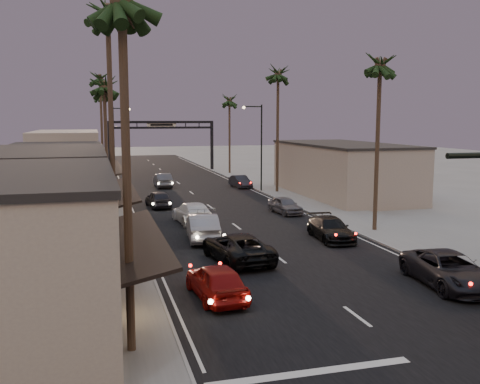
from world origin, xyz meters
TOP-DOWN VIEW (x-y plane):
  - ground at (0.00, 40.00)m, footprint 200.00×200.00m
  - road at (0.00, 45.00)m, footprint 14.00×120.00m
  - sidewalk_left at (-9.50, 52.00)m, footprint 5.00×92.00m
  - sidewalk_right at (9.50, 52.00)m, footprint 5.00×92.00m
  - storefront_mid at (-13.00, 26.00)m, footprint 8.00×14.00m
  - storefront_far at (-13.00, 42.00)m, footprint 8.00×16.00m
  - storefront_dist at (-13.00, 65.00)m, footprint 8.00×20.00m
  - building_right at (14.00, 40.00)m, footprint 8.00×18.00m
  - arch at (0.00, 70.00)m, footprint 15.20×0.40m
  - streetlight_right at (6.92, 45.00)m, footprint 2.13×0.30m
  - streetlight_left at (-6.92, 58.00)m, footprint 2.13×0.30m
  - palm_lb at (-8.60, 22.00)m, footprint 3.20×3.20m
  - palm_lc at (-8.60, 36.00)m, footprint 3.20×3.20m
  - palm_ld at (-8.60, 55.00)m, footprint 3.20×3.20m
  - palm_ra at (8.60, 24.00)m, footprint 3.20×3.20m
  - palm_rb at (8.60, 44.00)m, footprint 3.20×3.20m
  - palm_rc at (8.60, 64.00)m, footprint 3.20×3.20m
  - palm_far at (-8.30, 78.00)m, footprint 3.20×3.20m
  - oncoming_red at (-4.76, 13.49)m, footprint 2.16×4.62m
  - oncoming_pickup at (-2.38, 18.99)m, footprint 3.16×5.82m
  - oncoming_silver at (-3.16, 24.49)m, footprint 2.30×5.25m
  - oncoming_white at (-2.79, 29.99)m, footprint 2.52×5.47m
  - oncoming_dgrey at (-4.35, 37.77)m, footprint 2.10×4.40m
  - oncoming_grey_far at (-2.28, 51.38)m, footprint 1.70×4.73m
  - curbside_near at (5.80, 12.33)m, footprint 3.13×5.78m
  - curbside_black at (4.63, 22.44)m, footprint 2.34×4.98m
  - curbside_grey at (5.10, 32.02)m, footprint 2.04×4.14m
  - curbside_far at (6.00, 48.86)m, footprint 1.82×4.17m

SIDE VIEW (x-z plane):
  - ground at x=0.00m, z-range 0.00..0.00m
  - road at x=0.00m, z-range -0.01..0.01m
  - sidewalk_left at x=-9.50m, z-range 0.00..0.12m
  - sidewalk_right at x=9.50m, z-range 0.00..0.12m
  - curbside_far at x=6.00m, z-range 0.00..1.33m
  - curbside_grey at x=5.10m, z-range 0.00..1.36m
  - curbside_black at x=4.63m, z-range 0.00..1.40m
  - oncoming_dgrey at x=-4.35m, z-range 0.00..1.45m
  - oncoming_red at x=-4.76m, z-range 0.00..1.53m
  - curbside_near at x=5.80m, z-range 0.00..1.54m
  - oncoming_pickup at x=-2.38m, z-range 0.00..1.55m
  - oncoming_white at x=-2.79m, z-range 0.00..1.55m
  - oncoming_grey_far at x=-2.28m, z-range 0.00..1.55m
  - oncoming_silver at x=-3.16m, z-range 0.00..1.68m
  - storefront_far at x=-13.00m, z-range 0.00..5.00m
  - building_right at x=14.00m, z-range 0.00..5.00m
  - storefront_mid at x=-13.00m, z-range 0.00..5.50m
  - storefront_dist at x=-13.00m, z-range 0.00..6.00m
  - streetlight_right at x=6.92m, z-range 0.83..9.83m
  - streetlight_left at x=-6.92m, z-range 0.83..9.83m
  - arch at x=0.00m, z-range 1.90..9.17m
  - palm_lc at x=-8.60m, z-range 4.37..16.57m
  - palm_rc at x=8.60m, z-range 4.37..16.57m
  - palm_ra at x=8.60m, z-range 4.84..18.04m
  - palm_far at x=-8.30m, z-range 4.84..18.04m
  - palm_ld at x=-8.60m, z-range 5.32..19.52m
  - palm_rb at x=8.60m, z-range 5.32..19.52m
  - palm_lb at x=-8.60m, z-range 5.79..20.99m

